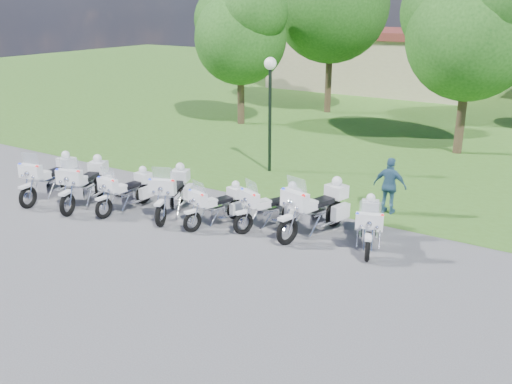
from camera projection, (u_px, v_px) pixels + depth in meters
The scene contains 15 objects.
ground at pixel (204, 230), 15.77m from camera, with size 100.00×100.00×0.00m, color #525257.
grass_lawn at pixel (458, 98), 37.24m from camera, with size 100.00×48.00×0.01m, color #3E6921.
motorcycle_0 at pixel (51, 177), 18.14m from camera, with size 1.08×2.48×1.67m.
motorcycle_1 at pixel (86, 182), 17.56m from camera, with size 1.33×2.47×1.71m.
motorcycle_2 at pixel (127, 190), 17.15m from camera, with size 0.77×2.20×1.48m.
motorcycle_3 at pixel (172, 191), 16.78m from camera, with size 1.38×2.35×1.66m.
motorcycle_4 at pixel (218, 205), 16.01m from camera, with size 1.06×2.05×1.41m.
motorcycle_5 at pixel (272, 206), 15.79m from camera, with size 1.30×2.07×1.50m.
motorcycle_6 at pixel (316, 208), 15.32m from camera, with size 1.28×2.59×1.78m.
motorcycle_7 at pixel (369, 224), 14.57m from camera, with size 1.21×2.08×1.47m.
lamp_post at pixel (270, 86), 20.26m from camera, with size 0.44×0.44×4.15m.
tree_0 at pixel (240, 29), 27.96m from camera, with size 5.32×4.54×7.10m.
tree_2 at pixel (471, 25), 22.17m from camera, with size 5.83×4.97×7.77m.
building_west at pixel (379, 59), 40.47m from camera, with size 14.56×8.32×4.10m.
bystander_c at pixel (390, 186), 16.77m from camera, with size 0.99×0.41×1.70m, color #355F80.
Camera 1 is at (9.16, -11.47, 6.04)m, focal length 40.00 mm.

